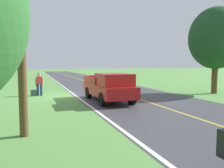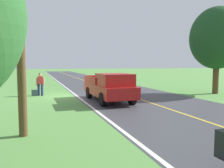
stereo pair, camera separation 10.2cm
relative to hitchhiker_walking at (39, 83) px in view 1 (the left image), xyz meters
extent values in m
plane|color=#568E42|center=(-1.55, 0.93, -0.98)|extent=(200.00, 200.00, 0.00)
cube|color=#3D3D42|center=(-6.42, 0.93, -0.98)|extent=(8.01, 120.00, 0.00)
cube|color=silver|center=(-2.59, 0.93, -0.98)|extent=(0.16, 117.60, 0.00)
cube|color=gold|center=(-6.42, 0.93, -0.98)|extent=(0.14, 117.60, 0.00)
cylinder|color=navy|center=(-0.12, 0.14, -0.54)|extent=(0.18, 0.18, 0.88)
cylinder|color=navy|center=(0.12, -0.08, -0.54)|extent=(0.18, 0.18, 0.88)
cube|color=red|center=(0.00, 0.03, 0.19)|extent=(0.42, 0.29, 0.58)
sphere|color=tan|center=(0.00, 0.03, 0.59)|extent=(0.23, 0.23, 0.23)
sphere|color=#4C564C|center=(0.00, 0.03, 0.67)|extent=(0.20, 0.20, 0.20)
cube|color=navy|center=(0.01, -0.17, 0.22)|extent=(0.33, 0.22, 0.44)
cylinder|color=tan|center=(-0.26, 0.03, 0.08)|extent=(0.10, 0.10, 0.58)
cylinder|color=tan|center=(0.26, 0.07, 0.08)|extent=(0.10, 0.10, 0.58)
cube|color=#384C56|center=(0.41, 0.11, -0.75)|extent=(0.47, 0.23, 0.46)
cube|color=#B21919|center=(-4.15, 4.11, -0.23)|extent=(2.10, 5.44, 0.70)
cube|color=#B21919|center=(-4.17, 5.30, 0.48)|extent=(1.88, 2.19, 0.72)
cube|color=black|center=(-4.17, 5.30, 0.55)|extent=(1.70, 1.33, 0.43)
cube|color=#B21919|center=(-5.07, 3.02, 0.34)|extent=(0.15, 3.03, 0.45)
cube|color=#B21919|center=(-3.19, 3.05, 0.34)|extent=(0.15, 3.03, 0.45)
cube|color=#B21919|center=(-4.10, 1.52, 0.34)|extent=(1.84, 0.13, 0.45)
cylinder|color=black|center=(-5.08, 5.85, -0.58)|extent=(0.31, 0.81, 0.80)
cylinder|color=black|center=(-3.28, 5.88, -0.58)|extent=(0.31, 0.81, 0.80)
cylinder|color=black|center=(-5.02, 2.55, -0.58)|extent=(0.31, 0.81, 0.80)
cylinder|color=black|center=(-3.22, 2.58, -0.58)|extent=(0.31, 0.81, 0.80)
cylinder|color=brown|center=(-13.57, 3.26, 0.34)|extent=(0.46, 0.46, 2.65)
ellipsoid|color=#1E4723|center=(-13.57, 3.26, 3.50)|extent=(4.31, 4.31, 4.95)
cylinder|color=brown|center=(0.75, 10.24, 2.89)|extent=(0.28, 0.28, 7.74)
camera|label=1|loc=(0.41, 18.29, 1.42)|focal=36.97mm
camera|label=2|loc=(0.32, 18.33, 1.42)|focal=36.97mm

